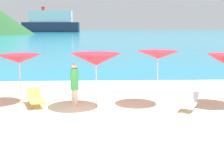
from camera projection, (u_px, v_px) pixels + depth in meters
ground_plane at (94, 78)px, 21.03m from camera, size 50.00×100.00×0.30m
ocean_water at (99, 32)px, 236.42m from camera, size 650.00×440.00×0.02m
umbrella_2 at (19, 59)px, 13.74m from camera, size 2.03×2.03×2.13m
umbrella_3 at (96, 59)px, 13.02m from camera, size 2.32×2.32×2.25m
umbrella_4 at (158, 55)px, 13.50m from camera, size 1.88×1.88×2.31m
lounge_chair_2 at (190, 103)px, 12.56m from camera, size 1.19×1.62×0.60m
lounge_chair_3 at (35, 98)px, 13.09m from camera, size 1.12×1.70×0.66m
beachgoer_1 at (75, 83)px, 12.96m from camera, size 0.35×0.35×1.83m
cruise_ship at (51, 23)px, 226.16m from camera, size 42.49×9.24×18.75m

